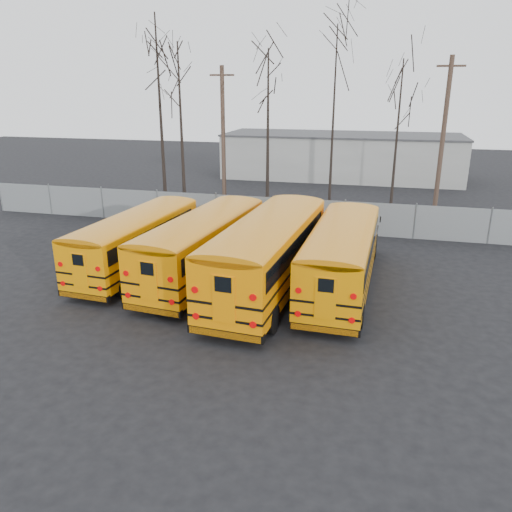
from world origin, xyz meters
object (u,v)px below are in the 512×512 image
(bus_b, at_px, (205,241))
(bus_d, at_px, (342,251))
(bus_a, at_px, (139,236))
(utility_pole_left, at_px, (223,135))
(bus_c, at_px, (270,248))
(utility_pole_right, at_px, (443,134))

(bus_b, relative_size, bus_d, 1.02)
(bus_a, bearing_deg, utility_pole_left, 96.07)
(bus_a, bearing_deg, bus_c, -5.22)
(utility_pole_right, bearing_deg, bus_d, -108.02)
(bus_d, bearing_deg, utility_pole_right, 74.56)
(bus_a, distance_m, utility_pole_left, 15.41)
(bus_b, xyz_separation_m, bus_d, (6.13, 0.02, -0.02))
(bus_a, height_order, bus_b, bus_b)
(bus_d, bearing_deg, bus_a, -179.86)
(bus_c, relative_size, utility_pole_right, 1.16)
(utility_pole_left, relative_size, utility_pole_right, 0.95)
(bus_c, xyz_separation_m, bus_d, (2.95, 0.79, -0.18))
(bus_a, distance_m, utility_pole_right, 22.47)
(bus_d, xyz_separation_m, utility_pole_left, (-10.12, 15.29, 3.27))
(bus_d, bearing_deg, bus_b, -178.02)
(bus_b, height_order, bus_d, bus_b)
(bus_c, relative_size, utility_pole_left, 1.23)
(bus_a, height_order, utility_pole_right, utility_pole_right)
(bus_c, height_order, bus_d, bus_c)
(bus_c, distance_m, utility_pole_left, 17.88)
(bus_b, relative_size, utility_pole_right, 1.07)
(bus_c, relative_size, bus_d, 1.11)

